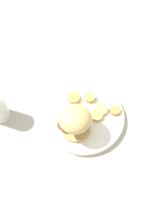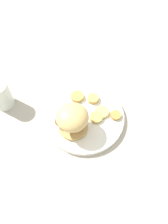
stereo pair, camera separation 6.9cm
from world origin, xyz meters
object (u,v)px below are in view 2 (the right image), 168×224
fork (153,143)px  drinking_glass (1,95)px  dinner_plate (84,117)px  sandwich (73,119)px

fork → drinking_glass: 0.55m
dinner_plate → sandwich: 0.09m
dinner_plate → drinking_glass: size_ratio=2.62×
dinner_plate → sandwich: (-0.05, 0.04, 0.07)m
fork → drinking_glass: drinking_glass is taller
dinner_plate → drinking_glass: drinking_glass is taller
drinking_glass → dinner_plate: bearing=-101.5°
drinking_glass → fork: bearing=-106.1°
dinner_plate → fork: bearing=-111.6°
fork → dinner_plate: bearing=68.4°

